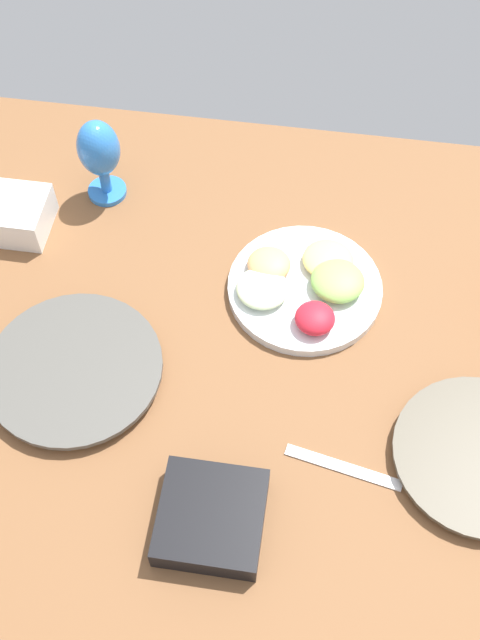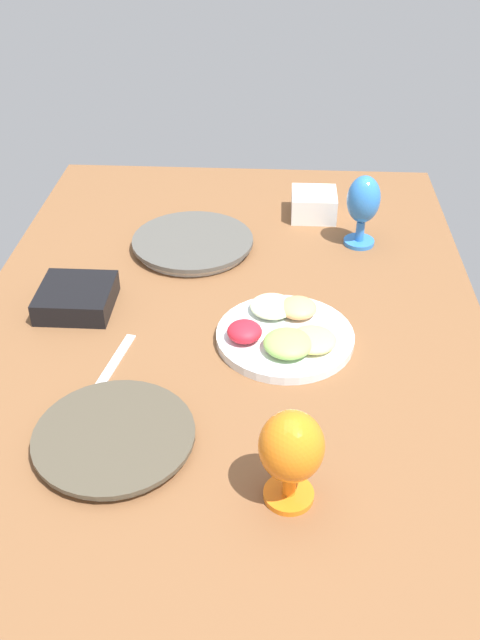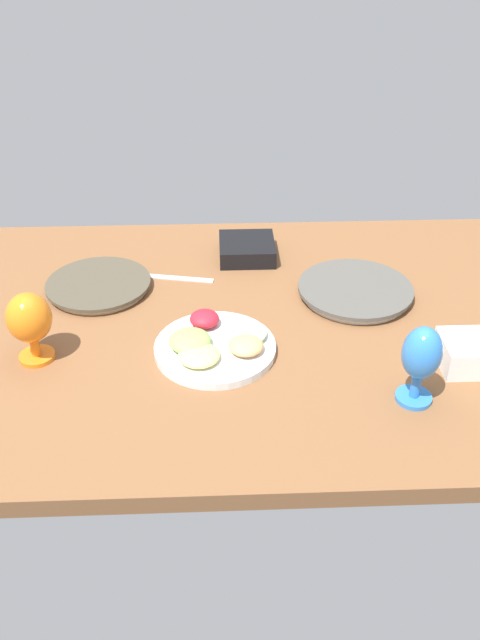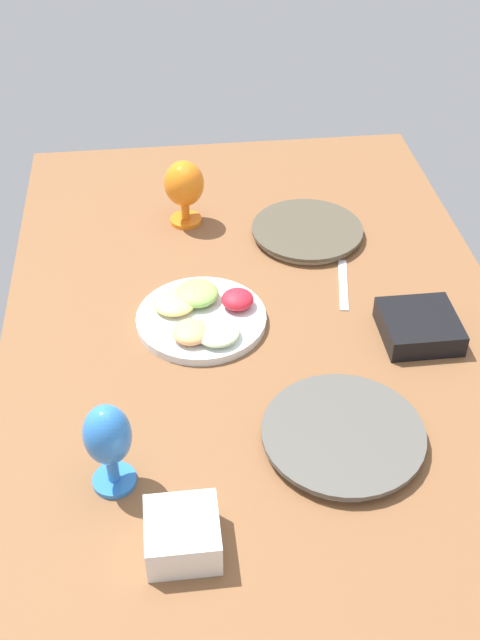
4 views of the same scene
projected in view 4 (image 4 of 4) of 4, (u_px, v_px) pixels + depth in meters
ground_plane at (259, 331)px, 161.19cm from camera, size 160.00×104.00×4.00cm
dinner_plate_left at (343, 436)px, 134.79cm from camera, size 28.31×28.31×2.57cm
dinner_plate_right at (307, 232)px, 184.15cm from camera, size 26.13×26.13×2.24cm
fruit_platter at (202, 315)px, 159.04cm from camera, size 26.60×26.60×5.27cm
hurricane_glass_orange at (184, 186)px, 183.28cm from camera, size 9.45×9.45×16.05cm
hurricane_glass_blue at (108, 439)px, 122.03cm from camera, size 7.67×7.67×17.18cm
square_bowl_black at (419, 325)px, 155.54cm from camera, size 14.86×14.86×4.68cm
square_bowl_white at (182, 533)px, 116.93cm from camera, size 11.15×11.15×6.43cm
fork_by_right_plate at (343, 284)px, 169.87cm from camera, size 18.01×5.19×0.60cm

